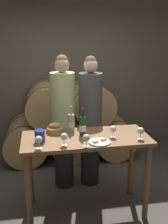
% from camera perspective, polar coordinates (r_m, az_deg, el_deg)
% --- Properties ---
extents(ground_plane, '(10.00, 10.00, 0.00)m').
position_cam_1_polar(ground_plane, '(3.36, 0.39, -20.59)').
color(ground_plane, '#4C473F').
extents(stone_wall_back, '(10.00, 0.12, 3.20)m').
position_cam_1_polar(stone_wall_back, '(4.82, -4.24, 11.21)').
color(stone_wall_back, '#706656').
rests_on(stone_wall_back, ground_plane).
extents(barrel_stack, '(2.15, 0.90, 1.29)m').
position_cam_1_polar(barrel_stack, '(4.48, -3.21, -2.57)').
color(barrel_stack, tan).
rests_on(barrel_stack, ground_plane).
extents(tasting_table, '(1.40, 0.62, 0.95)m').
position_cam_1_polar(tasting_table, '(2.96, 0.42, -8.34)').
color(tasting_table, brown).
rests_on(tasting_table, ground_plane).
extents(person_left, '(0.31, 0.31, 1.80)m').
position_cam_1_polar(person_left, '(3.46, -4.54, -2.18)').
color(person_left, '#232326').
rests_on(person_left, ground_plane).
extents(person_right, '(0.31, 0.31, 1.78)m').
position_cam_1_polar(person_right, '(3.52, 1.37, -2.01)').
color(person_right, '#232326').
rests_on(person_right, ground_plane).
extents(wine_bottle_red, '(0.08, 0.08, 0.32)m').
position_cam_1_polar(wine_bottle_red, '(2.89, -0.28, -3.09)').
color(wine_bottle_red, '#193819').
rests_on(wine_bottle_red, tasting_table).
extents(wine_bottle_white, '(0.08, 0.08, 0.30)m').
position_cam_1_polar(wine_bottle_white, '(3.03, -2.76, -2.36)').
color(wine_bottle_white, '#ADBC7F').
rests_on(wine_bottle_white, tasting_table).
extents(blue_crock, '(0.11, 0.11, 0.13)m').
position_cam_1_polar(blue_crock, '(2.78, -9.60, -5.08)').
color(blue_crock, navy).
rests_on(blue_crock, tasting_table).
extents(bread_basket, '(0.18, 0.18, 0.12)m').
position_cam_1_polar(bread_basket, '(3.02, -6.34, -3.69)').
color(bread_basket, '#A87F4C').
rests_on(bread_basket, tasting_table).
extents(cheese_plate, '(0.23, 0.23, 0.04)m').
position_cam_1_polar(cheese_plate, '(2.75, 3.40, -6.49)').
color(cheese_plate, white).
rests_on(cheese_plate, tasting_table).
extents(wine_glass_far_left, '(0.07, 0.07, 0.13)m').
position_cam_1_polar(wine_glass_far_left, '(2.61, -9.83, -6.01)').
color(wine_glass_far_left, white).
rests_on(wine_glass_far_left, tasting_table).
extents(wine_glass_left, '(0.07, 0.07, 0.13)m').
position_cam_1_polar(wine_glass_left, '(2.65, -4.36, -5.43)').
color(wine_glass_left, white).
rests_on(wine_glass_left, tasting_table).
extents(wine_glass_center, '(0.07, 0.07, 0.13)m').
position_cam_1_polar(wine_glass_center, '(2.61, 0.51, -5.70)').
color(wine_glass_center, white).
rests_on(wine_glass_center, tasting_table).
extents(wine_glass_right, '(0.07, 0.07, 0.13)m').
position_cam_1_polar(wine_glass_right, '(2.87, 6.32, -3.74)').
color(wine_glass_right, white).
rests_on(wine_glass_right, tasting_table).
extents(wine_glass_far_right, '(0.07, 0.07, 0.13)m').
position_cam_1_polar(wine_glass_far_right, '(2.87, 12.23, -4.07)').
color(wine_glass_far_right, white).
rests_on(wine_glass_far_right, tasting_table).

